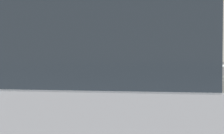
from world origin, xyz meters
TOP-DOWN VIEW (x-y plane):
  - parking_meter at (0.01, 0.40)m, footprint 0.17×0.18m
  - pedestrian_at_meter at (-0.66, 0.61)m, footprint 0.68×0.55m
  - parked_sedan_gray at (-0.39, -1.02)m, footprint 4.61×1.84m
  - background_railing at (0.00, 2.67)m, footprint 24.06×0.06m

SIDE VIEW (x-z plane):
  - parked_sedan_gray at x=-0.39m, z-range -0.01..1.75m
  - background_railing at x=0.00m, z-range 0.37..1.40m
  - pedestrian_at_meter at x=-0.66m, z-range 0.25..1.93m
  - parking_meter at x=0.01m, z-range 0.49..2.06m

